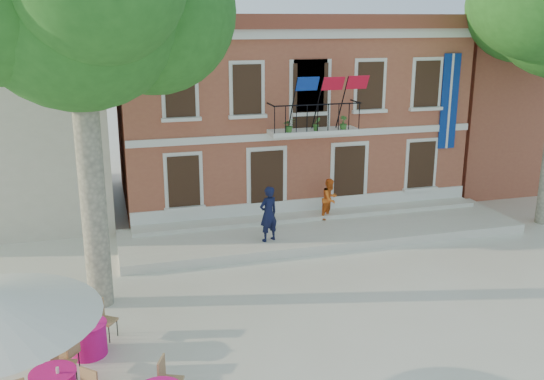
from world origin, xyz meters
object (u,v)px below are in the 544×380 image
Objects in this scene: pedestrian_orange at (330,199)px; cafe_table_2 at (87,337)px; plane_tree_west at (76,0)px; pedestrian_navy at (268,214)px.

pedestrian_orange reaches higher than cafe_table_2.
plane_tree_west is 5.69× the size of pedestrian_navy.
pedestrian_navy reaches higher than pedestrian_orange.
pedestrian_orange is 10.81m from cafe_table_2.
plane_tree_west is 7.77m from cafe_table_2.
plane_tree_west is 11.31m from pedestrian_orange.
plane_tree_west is at bearing 173.11° from pedestrian_orange.
cafe_table_2 is at bearing -96.83° from plane_tree_west.
pedestrian_orange is (8.11, 4.18, -6.69)m from plane_tree_west.
pedestrian_navy is 3.17m from pedestrian_orange.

